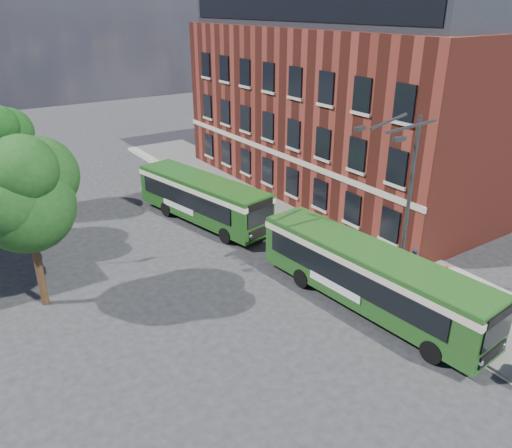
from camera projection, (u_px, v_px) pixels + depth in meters
ground at (290, 309)px, 23.91m from camera, size 120.00×120.00×0.00m
pavement at (300, 220)px, 33.53m from camera, size 6.00×48.00×0.15m
kerb_line at (263, 232)px, 32.00m from camera, size 0.12×48.00×0.01m
brick_office at (343, 98)px, 37.35m from camera, size 12.10×26.00×14.20m
street_lamp at (403, 208)px, 22.93m from camera, size 2.96×2.38×9.00m
bus_stop_sign at (443, 286)px, 22.97m from camera, size 0.35×0.08×2.52m
bus_front at (370, 273)px, 23.36m from camera, size 3.60×12.54×3.02m
bus_rear at (203, 196)px, 32.80m from camera, size 4.60×11.04×3.02m
pedestrian_a at (412, 264)px, 25.81m from camera, size 0.68×0.45×1.84m
pedestrian_b at (371, 269)px, 25.63m from camera, size 0.90×0.79×1.54m
tree_left at (26, 192)px, 22.02m from camera, size 5.05×4.80×8.52m
tree_right at (1, 141)px, 32.83m from camera, size 4.49×4.27×7.58m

